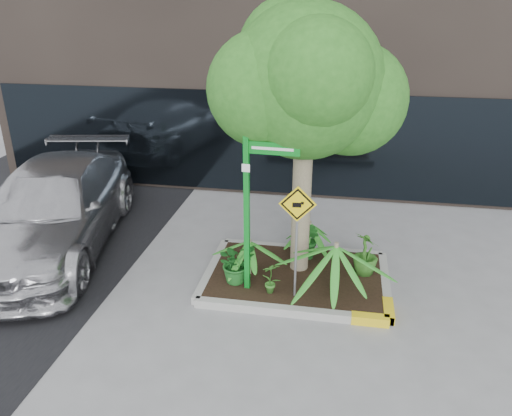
% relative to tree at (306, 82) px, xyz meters
% --- Properties ---
extents(ground, '(80.00, 80.00, 0.00)m').
position_rel_tree_xyz_m(ground, '(-0.22, -0.57, -3.57)').
color(ground, gray).
rests_on(ground, ground).
extents(planter, '(3.35, 2.36, 0.15)m').
position_rel_tree_xyz_m(planter, '(0.01, -0.30, -3.47)').
color(planter, '#9E9E99').
rests_on(planter, ground).
extents(tree, '(3.26, 2.89, 4.89)m').
position_rel_tree_xyz_m(tree, '(0.00, 0.00, 0.00)').
color(tree, gray).
rests_on(tree, ground).
extents(palm_front, '(1.14, 1.14, 1.27)m').
position_rel_tree_xyz_m(palm_front, '(0.67, -0.89, -2.47)').
color(palm_front, gray).
rests_on(palm_front, ground).
extents(palm_left, '(0.79, 0.79, 0.88)m').
position_rel_tree_xyz_m(palm_left, '(-0.87, -0.40, -2.77)').
color(palm_left, gray).
rests_on(palm_left, ground).
extents(palm_back, '(0.75, 0.75, 0.83)m').
position_rel_tree_xyz_m(palm_back, '(0.13, 0.63, -2.80)').
color(palm_back, gray).
rests_on(palm_back, ground).
extents(parked_car, '(3.42, 6.17, 1.69)m').
position_rel_tree_xyz_m(parked_car, '(-5.08, 0.26, -2.72)').
color(parked_car, '#B1B1B6').
rests_on(parked_car, ground).
extents(shrub_a, '(0.95, 0.95, 0.75)m').
position_rel_tree_xyz_m(shrub_a, '(-1.05, -0.70, -3.04)').
color(shrub_a, '#1B6121').
rests_on(shrub_a, planter).
extents(shrub_b, '(0.64, 0.64, 0.80)m').
position_rel_tree_xyz_m(shrub_b, '(1.20, -0.03, -3.02)').
color(shrub_b, '#2F6A1F').
rests_on(shrub_b, planter).
extents(shrub_c, '(0.41, 0.41, 0.58)m').
position_rel_tree_xyz_m(shrub_c, '(-0.40, -0.96, -3.13)').
color(shrub_c, '#337423').
rests_on(shrub_c, planter).
extents(shrub_d, '(0.63, 0.63, 0.81)m').
position_rel_tree_xyz_m(shrub_d, '(0.15, 0.34, -3.02)').
color(shrub_d, '#19591C').
rests_on(shrub_d, planter).
extents(street_sign_post, '(0.91, 0.90, 3.07)m').
position_rel_tree_xyz_m(street_sign_post, '(-0.76, -0.82, -1.67)').
color(street_sign_post, '#0C8721').
rests_on(street_sign_post, ground).
extents(cattle_sign, '(0.60, 0.20, 1.96)m').
position_rel_tree_xyz_m(cattle_sign, '(0.02, -0.94, -2.09)').
color(cattle_sign, slate).
rests_on(cattle_sign, ground).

